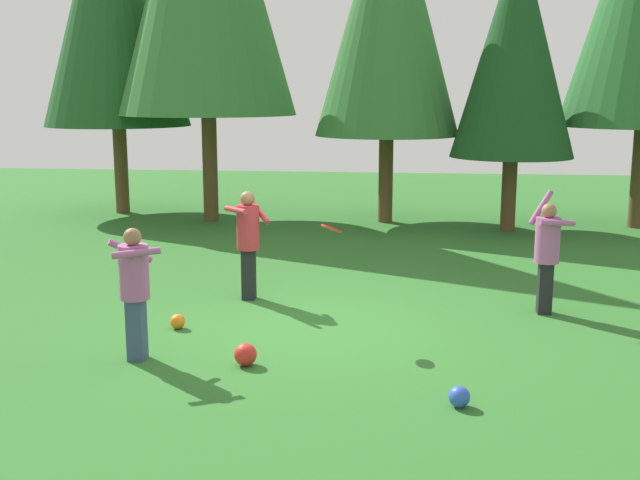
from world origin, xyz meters
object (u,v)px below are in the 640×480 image
(tree_right, at_px, (516,47))
(person_catcher, at_px, (134,283))
(person_thrower, at_px, (547,249))
(ball_orange, at_px, (178,321))
(person_bystander, at_px, (248,236))
(ball_red, at_px, (245,355))
(ball_blue, at_px, (459,397))
(frisbee, at_px, (331,229))
(tree_center, at_px, (388,4))

(tree_right, bearing_deg, person_catcher, -119.99)
(person_thrower, height_order, person_catcher, person_thrower)
(ball_orange, bearing_deg, person_bystander, 68.17)
(ball_red, bearing_deg, ball_blue, -21.49)
(person_bystander, bearing_deg, person_catcher, -56.80)
(ball_red, relative_size, ball_orange, 1.32)
(ball_red, height_order, tree_right, tree_right)
(frisbee, bearing_deg, person_thrower, 24.09)
(ball_blue, distance_m, tree_center, 12.15)
(person_catcher, xyz_separation_m, ball_blue, (3.65, -0.99, -0.81))
(tree_center, bearing_deg, person_catcher, -104.26)
(ball_red, distance_m, tree_right, 10.86)
(ball_orange, xyz_separation_m, tree_right, (5.22, 8.04, 3.91))
(tree_right, bearing_deg, ball_blue, -99.36)
(person_bystander, relative_size, ball_orange, 8.26)
(ball_blue, xyz_separation_m, tree_center, (-1.09, 11.06, 4.91))
(tree_center, relative_size, tree_right, 1.25)
(person_bystander, distance_m, ball_red, 3.02)
(person_catcher, bearing_deg, tree_right, 30.61)
(person_thrower, height_order, tree_center, tree_center)
(person_catcher, bearing_deg, tree_center, 46.34)
(person_catcher, relative_size, tree_center, 0.19)
(ball_orange, relative_size, tree_center, 0.02)
(person_bystander, height_order, tree_right, tree_right)
(person_bystander, height_order, ball_red, person_bystander)
(ball_orange, distance_m, ball_blue, 4.16)
(person_bystander, bearing_deg, tree_right, 102.92)
(ball_blue, height_order, tree_center, tree_center)
(ball_orange, xyz_separation_m, ball_blue, (3.53, -2.19, 0.01))
(frisbee, bearing_deg, person_bystander, 131.72)
(person_catcher, distance_m, ball_orange, 1.46)
(tree_right, bearing_deg, tree_center, 163.36)
(frisbee, bearing_deg, ball_blue, -55.77)
(person_thrower, relative_size, tree_center, 0.21)
(person_catcher, bearing_deg, person_bystander, 45.52)
(ball_orange, bearing_deg, person_catcher, -95.58)
(person_bystander, distance_m, tree_center, 8.53)
(frisbee, xyz_separation_m, tree_right, (3.18, 8.03, 2.63))
(person_catcher, distance_m, ball_red, 1.52)
(frisbee, distance_m, tree_right, 9.03)
(person_thrower, distance_m, tree_center, 8.95)
(ball_red, xyz_separation_m, ball_blue, (2.35, -0.93, -0.02))
(person_thrower, bearing_deg, ball_red, 10.38)
(frisbee, bearing_deg, ball_orange, -179.81)
(frisbee, distance_m, ball_blue, 2.95)
(ball_red, xyz_separation_m, ball_orange, (-1.18, 1.27, -0.03))
(person_catcher, xyz_separation_m, ball_red, (1.30, -0.07, -0.79))
(person_catcher, relative_size, ball_blue, 7.22)
(person_thrower, xyz_separation_m, frisbee, (-2.88, -1.29, 0.45))
(person_thrower, height_order, ball_orange, person_thrower)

